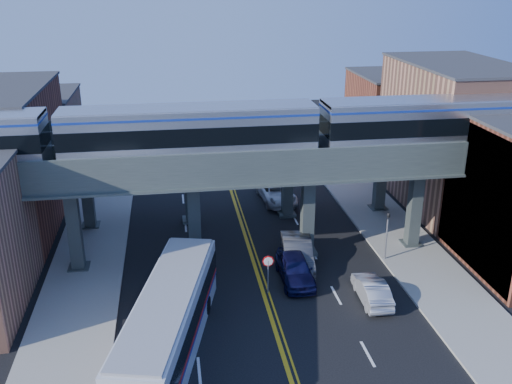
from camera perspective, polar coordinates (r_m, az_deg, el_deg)
ground at (r=34.35m, az=1.58°, el=-12.61°), size 120.00×120.00×0.00m
sidewalk_west at (r=43.00m, az=-16.25°, el=-6.00°), size 5.00×70.00×0.16m
sidewalk_east at (r=45.74m, az=13.64°, el=-4.06°), size 5.00×70.00×0.16m
building_west_c at (r=60.50m, az=-21.20°, el=5.25°), size 8.00×10.00×8.00m
building_east_b at (r=51.76m, az=18.98°, el=5.33°), size 8.00×14.00×12.00m
building_east_c at (r=63.52m, az=13.57°, el=7.27°), size 8.00×10.00×9.00m
mural_panel at (r=40.33m, az=21.37°, el=-1.20°), size 0.10×9.50×9.50m
elevated_viaduct_near at (r=38.58m, az=-0.44°, el=2.06°), size 52.00×3.60×7.40m
elevated_viaduct_far at (r=45.19m, az=-1.74°, el=4.92°), size 52.00×3.60×7.40m
transit_train at (r=37.37m, az=-6.65°, el=6.00°), size 50.83×3.19×3.72m
stop_sign at (r=36.01m, az=1.22°, el=-7.62°), size 0.76×0.09×2.63m
traffic_signal at (r=40.64m, az=12.97°, el=-3.83°), size 0.15×0.18×4.10m
transit_bus at (r=31.22m, az=-8.68°, el=-12.80°), size 6.05×13.67×3.44m
car_lane_a at (r=37.90m, az=3.92°, el=-7.63°), size 2.10×5.13×1.74m
car_lane_b at (r=39.78m, az=4.14°, el=-6.07°), size 2.63×5.85×1.86m
car_lane_c at (r=50.59m, az=2.08°, el=-0.07°), size 3.11×5.98×1.61m
car_lane_d at (r=56.18m, az=1.42°, el=2.15°), size 2.34×5.66×1.64m
car_parked_curb at (r=36.44m, az=11.52°, el=-9.59°), size 1.70×4.43×1.44m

